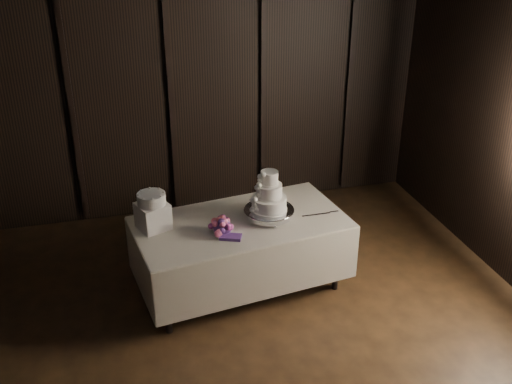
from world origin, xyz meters
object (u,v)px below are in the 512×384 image
object	(u,v)px
display_table	(241,252)
wedding_cake	(267,196)
bouquet	(222,226)
cake_stand	(269,214)
box_pedestal	(153,216)
small_cake	(151,199)

from	to	relation	value
display_table	wedding_cake	bearing A→B (deg)	-12.39
wedding_cake	bouquet	distance (m)	0.51
cake_stand	wedding_cake	distance (m)	0.20
display_table	bouquet	size ratio (longest dim) A/B	5.20
cake_stand	bouquet	xyz separation A→B (m)	(-0.49, -0.16, 0.02)
box_pedestal	small_cake	xyz separation A→B (m)	(0.00, 0.00, 0.18)
display_table	cake_stand	xyz separation A→B (m)	(0.28, -0.00, 0.39)
bouquet	small_cake	world-z (taller)	small_cake
cake_stand	small_cake	distance (m)	1.12
display_table	cake_stand	size ratio (longest dim) A/B	4.37
bouquet	box_pedestal	xyz separation A→B (m)	(-0.60, 0.25, 0.06)
wedding_cake	bouquet	size ratio (longest dim) A/B	0.97
bouquet	display_table	bearing A→B (deg)	37.75
display_table	small_cake	bearing A→B (deg)	165.85
wedding_cake	small_cake	distance (m)	1.06
bouquet	small_cake	distance (m)	0.69
box_pedestal	small_cake	distance (m)	0.18
cake_stand	small_cake	bearing A→B (deg)	175.25
bouquet	small_cake	bearing A→B (deg)	157.13
display_table	small_cake	xyz separation A→B (m)	(-0.81, 0.09, 0.64)
small_cake	display_table	bearing A→B (deg)	-6.19
wedding_cake	box_pedestal	bearing A→B (deg)	158.44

